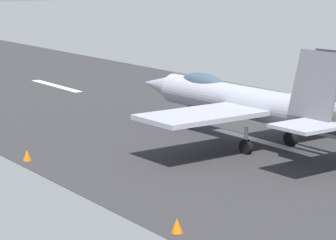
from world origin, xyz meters
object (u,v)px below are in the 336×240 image
at_px(fighter_jet, 247,101).
at_px(marker_cone_mid, 27,155).
at_px(crew_person, 211,88).
at_px(marker_cone_near, 177,226).

height_order(fighter_jet, marker_cone_mid, fighter_jet).
xyz_separation_m(crew_person, marker_cone_near, (-22.24, 18.81, -0.53)).
relative_size(fighter_jet, marker_cone_near, 31.98).
xyz_separation_m(fighter_jet, marker_cone_mid, (3.32, 11.30, -2.07)).
bearing_deg(fighter_jet, crew_person, -30.37).
height_order(fighter_jet, marker_cone_near, fighter_jet).
relative_size(crew_person, marker_cone_near, 2.93).
bearing_deg(marker_cone_mid, marker_cone_near, 180.00).
bearing_deg(crew_person, marker_cone_mid, 116.78).
height_order(crew_person, marker_cone_near, crew_person).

